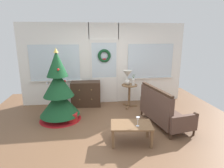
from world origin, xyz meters
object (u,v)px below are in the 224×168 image
at_px(side_table, 129,91).
at_px(gift_box, 73,118).
at_px(dresser_cabinet, 86,94).
at_px(flower_vase, 133,81).
at_px(coffee_table, 131,127).
at_px(christmas_tree, 59,94).
at_px(wine_glass, 138,119).
at_px(settee_sofa, 162,110).
at_px(table_lamp, 127,75).

distance_m(side_table, gift_box, 1.91).
distance_m(dresser_cabinet, flower_vase, 1.53).
bearing_deg(side_table, gift_box, -153.07).
xyz_separation_m(dresser_cabinet, coffee_table, (0.92, -2.29, -0.04)).
distance_m(christmas_tree, wine_glass, 2.25).
height_order(settee_sofa, wine_glass, settee_sofa).
xyz_separation_m(settee_sofa, gift_box, (-2.20, 0.46, -0.27)).
bearing_deg(coffee_table, wine_glass, -41.71).
bearing_deg(coffee_table, dresser_cabinet, 111.86).
relative_size(dresser_cabinet, settee_sofa, 0.58).
bearing_deg(wine_glass, flower_vase, 78.84).
relative_size(dresser_cabinet, table_lamp, 2.10).
relative_size(settee_sofa, gift_box, 7.26).
bearing_deg(gift_box, wine_glass, -42.62).
xyz_separation_m(flower_vase, wine_glass, (-0.40, -2.04, -0.28)).
height_order(dresser_cabinet, gift_box, dresser_cabinet).
xyz_separation_m(settee_sofa, flower_vase, (-0.43, 1.24, 0.45)).
distance_m(dresser_cabinet, table_lamp, 1.42).
xyz_separation_m(christmas_tree, table_lamp, (1.95, 0.69, 0.28)).
bearing_deg(christmas_tree, flower_vase, 15.59).
distance_m(side_table, flower_vase, 0.34).
xyz_separation_m(side_table, coffee_table, (-0.41, -2.01, -0.15)).
bearing_deg(christmas_tree, settee_sofa, -14.42).
bearing_deg(side_table, dresser_cabinet, 168.05).
relative_size(table_lamp, wine_glass, 2.26).
relative_size(christmas_tree, side_table, 2.65).
distance_m(table_lamp, gift_box, 2.04).
bearing_deg(dresser_cabinet, table_lamp, -10.76).
xyz_separation_m(dresser_cabinet, table_lamp, (1.27, -0.24, 0.60)).
distance_m(table_lamp, coffee_table, 2.18).
bearing_deg(wine_glass, christmas_tree, 139.63).
height_order(christmas_tree, settee_sofa, christmas_tree).
bearing_deg(coffee_table, flower_vase, 75.41).
xyz_separation_m(dresser_cabinet, flower_vase, (1.43, -0.34, 0.44)).
xyz_separation_m(christmas_tree, side_table, (2.01, 0.65, -0.21)).
bearing_deg(wine_glass, settee_sofa, 43.91).
bearing_deg(side_table, flower_vase, -30.96).
bearing_deg(settee_sofa, dresser_cabinet, 139.52).
distance_m(coffee_table, wine_glass, 0.25).
distance_m(christmas_tree, dresser_cabinet, 1.20).
relative_size(flower_vase, gift_box, 1.59).
xyz_separation_m(table_lamp, coffee_table, (-0.35, -2.05, -0.65)).
bearing_deg(gift_box, dresser_cabinet, 73.18).
bearing_deg(coffee_table, christmas_tree, 139.72).
xyz_separation_m(side_table, wine_glass, (-0.30, -2.10, 0.05)).
height_order(christmas_tree, flower_vase, christmas_tree).
bearing_deg(wine_glass, table_lamp, 83.53).
height_order(side_table, coffee_table, side_table).
bearing_deg(gift_box, table_lamp, 28.89).
bearing_deg(settee_sofa, gift_box, 168.28).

